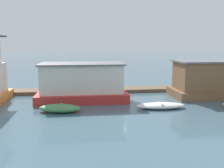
{
  "coord_description": "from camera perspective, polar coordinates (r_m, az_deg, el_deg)",
  "views": [
    {
      "loc": [
        -2.36,
        -20.23,
        4.59
      ],
      "look_at": [
        0.0,
        -1.0,
        1.4
      ],
      "focal_mm": 40.0,
      "sensor_mm": 36.0,
      "label": 1
    }
  ],
  "objects": [
    {
      "name": "houseboat_red",
      "position": [
        20.32,
        -6.84,
        0.28
      ],
      "size": [
        7.18,
        3.92,
        3.01
      ],
      "color": "red",
      "rests_on": "ground_plane"
    },
    {
      "name": "dinghy_white",
      "position": [
        18.05,
        11.06,
        -4.88
      ],
      "size": [
        3.48,
        1.36,
        0.41
      ],
      "color": "white",
      "rests_on": "ground_plane"
    },
    {
      "name": "dock_walkway",
      "position": [
        23.87,
        -1.2,
        -1.37
      ],
      "size": [
        33.8,
        2.0,
        0.3
      ],
      "primitive_type": "cube",
      "color": "brown",
      "rests_on": "ground_plane"
    },
    {
      "name": "dinghy_green",
      "position": [
        17.14,
        -11.81,
        -5.44
      ],
      "size": [
        3.01,
        1.71,
        0.54
      ],
      "color": "#47844C",
      "rests_on": "ground_plane"
    },
    {
      "name": "houseboat_brown",
      "position": [
        22.85,
        20.89,
        0.86
      ],
      "size": [
        5.93,
        3.6,
        3.12
      ],
      "color": "brown",
      "rests_on": "ground_plane"
    },
    {
      "name": "ground_plane",
      "position": [
        20.88,
        -0.33,
        -3.35
      ],
      "size": [
        200.0,
        200.0,
        0.0
      ],
      "primitive_type": "plane",
      "color": "#426070"
    }
  ]
}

